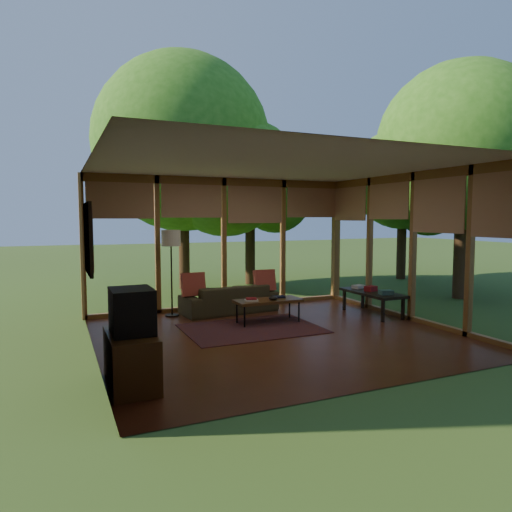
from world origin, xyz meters
name	(u,v)px	position (x,y,z in m)	size (l,w,h in m)	color
floor	(277,336)	(0.00, 0.00, 0.00)	(5.50, 5.50, 0.00)	#602C19
ceiling	(278,165)	(0.00, 0.00, 2.70)	(5.50, 5.50, 0.00)	white
wall_left	(93,258)	(-2.75, 0.00, 1.35)	(0.04, 5.00, 2.70)	beige
wall_front	(381,267)	(0.00, -2.50, 1.35)	(5.50, 0.04, 2.70)	beige
window_wall_back	(224,243)	(0.00, 2.50, 1.35)	(5.50, 0.12, 2.70)	#8F5E2C
window_wall_right	(413,247)	(2.75, 0.00, 1.35)	(0.12, 5.00, 2.70)	#8F5E2C
exterior_lawn	(369,266)	(8.00, 8.00, -0.01)	(40.00, 40.00, 0.00)	#385720
tree_nw	(182,144)	(-0.08, 5.46, 3.82)	(4.60, 4.60, 6.12)	#3C2716
tree_ne	(249,173)	(1.87, 5.56, 3.13)	(2.90, 2.90, 4.60)	#3C2716
tree_se	(461,147)	(5.33, 1.36, 3.49)	(3.80, 3.80, 5.40)	#3C2716
tree_far	(399,180)	(6.41, 4.63, 3.03)	(3.03, 3.03, 4.56)	#3C2716
rug	(252,328)	(-0.20, 0.58, 0.01)	(2.26, 1.60, 0.01)	maroon
sofa	(229,299)	(-0.07, 2.00, 0.28)	(1.89, 0.74, 0.55)	#3E361F
pillow_left	(193,285)	(-0.82, 1.95, 0.60)	(0.45, 0.15, 0.45)	maroon
pillow_right	(265,281)	(0.68, 1.95, 0.60)	(0.43, 0.14, 0.43)	maroon
ct_book_lower	(251,300)	(-0.10, 0.82, 0.44)	(0.22, 0.17, 0.03)	beige
ct_book_upper	(251,299)	(-0.10, 0.82, 0.47)	(0.18, 0.14, 0.03)	maroon
ct_book_side	(279,297)	(0.50, 0.95, 0.44)	(0.21, 0.16, 0.03)	black
ct_bowl	(273,298)	(0.30, 0.77, 0.46)	(0.16, 0.16, 0.07)	black
media_cabinet	(131,359)	(-2.47, -1.29, 0.30)	(0.50, 1.00, 0.60)	#573417
television	(132,311)	(-2.45, -1.29, 0.85)	(0.45, 0.55, 0.50)	black
console_book_a	(386,292)	(2.40, 0.28, 0.50)	(0.23, 0.17, 0.08)	#325751
console_book_b	(371,289)	(2.40, 0.73, 0.51)	(0.22, 0.16, 0.10)	maroon
console_book_c	(358,287)	(2.40, 1.13, 0.49)	(0.24, 0.17, 0.06)	beige
floor_lamp	(171,243)	(-1.20, 2.12, 1.41)	(0.36, 0.36, 1.65)	black
coffee_table	(268,301)	(0.25, 0.87, 0.39)	(1.20, 0.50, 0.43)	#573417
side_console	(372,294)	(2.40, 0.68, 0.41)	(0.60, 1.40, 0.46)	black
wall_painting	(88,238)	(-2.71, 1.40, 1.55)	(0.06, 1.35, 1.15)	black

